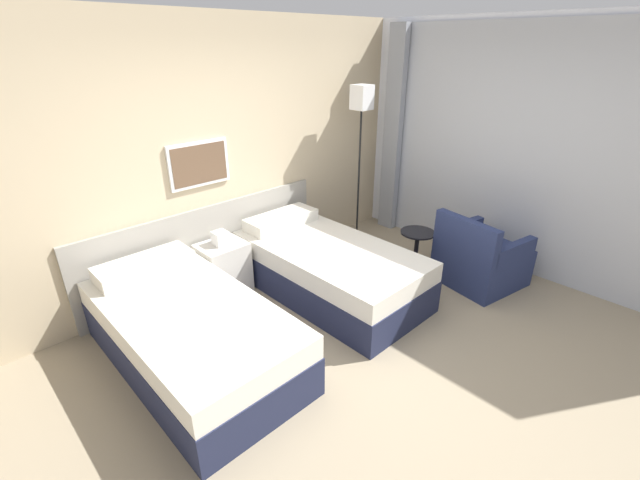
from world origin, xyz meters
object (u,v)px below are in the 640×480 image
Objects in this scene: bed_near_window at (328,268)px; armchair at (480,260)px; side_table at (417,244)px; nightstand at (224,267)px; floor_lamp at (361,115)px; bed_near_door at (191,333)px.

bed_near_window is 2.21× the size of armchair.
bed_near_window reaches higher than side_table.
armchair reaches higher than side_table.
side_table is (1.04, -0.38, 0.06)m from bed_near_window.
floor_lamp is at bearing -3.15° from nightstand.
armchair is (0.29, -0.63, -0.08)m from side_table.
armchair is at bearing -84.94° from floor_lamp.
bed_near_door is 3.14m from floor_lamp.
bed_near_window is 2.90× the size of nightstand.
armchair is (2.12, -1.76, -0.02)m from nightstand.
nightstand reaches higher than bed_near_window.
nightstand is 0.76× the size of armchair.
nightstand is 2.76m from armchair.
floor_lamp reaches higher than bed_near_door.
armchair reaches higher than bed_near_window.
bed_near_window is 1.02× the size of floor_lamp.
floor_lamp is 3.98× the size of side_table.
nightstand reaches higher than bed_near_door.
armchair is (1.33, -1.01, -0.01)m from bed_near_window.
nightstand reaches higher than side_table.
side_table is at bearing -20.29° from bed_near_window.
nightstand is 0.35× the size of floor_lamp.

